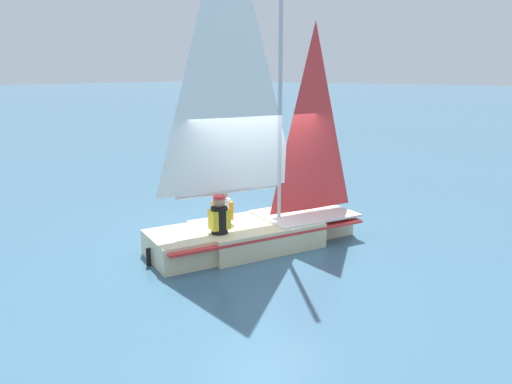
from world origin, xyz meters
TOP-DOWN VIEW (x-y plane):
  - ground_plane at (0.00, 0.00)m, footprint 260.00×260.00m
  - sailboat_main at (0.03, -0.01)m, footprint 4.33×2.90m
  - sailor_helm at (0.47, -0.44)m, footprint 0.41×0.39m
  - sailor_crew at (0.93, -0.09)m, footprint 0.41×0.39m

SIDE VIEW (x-z plane):
  - ground_plane at x=0.00m, z-range 0.00..0.00m
  - sailor_helm at x=0.47m, z-range 0.04..1.20m
  - sailor_crew at x=0.93m, z-range 0.05..1.21m
  - sailboat_main at x=0.03m, z-range -2.24..4.02m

